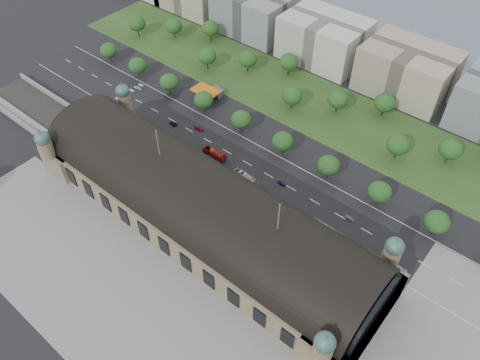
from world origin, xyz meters
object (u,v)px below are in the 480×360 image
Objects in this scene: traffic_car_3 at (199,129)px; parked_car_0 at (145,135)px; parked_car_5 at (152,140)px; bus_mid at (246,178)px; bus_west at (215,154)px; bus_east at (326,230)px; parked_car_3 at (172,151)px; petrol_station at (212,92)px; parked_car_4 at (149,131)px; traffic_car_4 at (281,183)px; parked_car_6 at (183,154)px; traffic_car_1 at (139,88)px; traffic_car_5 at (349,218)px; parked_car_2 at (165,148)px; traffic_car_2 at (173,123)px; parked_car_1 at (138,126)px; traffic_car_6 at (399,269)px.

traffic_car_3 is 0.96× the size of parked_car_0.
parked_car_5 is 50.62m from bus_mid.
bus_west is 0.94× the size of bus_east.
parked_car_0 reaches higher than parked_car_3.
petrol_station reaches higher than bus_east.
parked_car_4 is at bearing -152.47° from parked_car_5.
bus_mid is (-13.02, -8.08, 1.11)m from traffic_car_4.
bus_mid is at bearing 68.34° from parked_car_6.
petrol_station is at bearing -60.13° from traffic_car_1.
parked_car_2 is at bearing 99.48° from traffic_car_5.
parked_car_4 reaches higher than traffic_car_3.
parked_car_0 is at bearing -10.38° from traffic_car_2.
bus_west is (18.23, -9.24, 1.04)m from traffic_car_3.
bus_west reaches higher than parked_car_0.
parked_car_6 is at bearing 93.52° from bus_east.
traffic_car_4 is 70.11m from parked_car_0.
parked_car_3 is at bearing 107.46° from bus_mid.
bus_mid is at bearing -100.96° from traffic_car_1.
parked_car_3 reaches higher than traffic_car_5.
parked_car_5 is at bearing -121.69° from parked_car_3.
bus_mid is at bearing 69.69° from parked_car_5.
traffic_car_3 reaches higher than traffic_car_5.
bus_mid is (49.94, 8.18, 0.98)m from parked_car_5.
parked_car_2 is 1.20× the size of parked_car_3.
traffic_car_3 reaches higher than traffic_car_2.
bus_mid reaches higher than parked_car_2.
parked_car_1 is 0.99× the size of parked_car_5.
bus_east is at bearing 64.13° from parked_car_5.
traffic_car_2 is 15.56m from parked_car_0.
bus_mid is (37.42, 7.69, 1.02)m from parked_car_3.
parked_car_3 is 1.02× the size of parked_car_4.
bus_mid reaches higher than traffic_car_5.
petrol_station is at bearing 159.40° from parked_car_2.
parked_car_4 reaches higher than parked_car_6.
petrol_station is at bearing 153.29° from parked_car_5.
traffic_car_4 is 0.88× the size of parked_car_6.
traffic_car_1 is 0.80× the size of parked_car_0.
petrol_station is 44.44m from parked_car_0.
parked_car_5 is at bearing 35.23° from parked_car_4.
traffic_car_3 is at bearing 116.80° from traffic_car_2.
traffic_car_6 is (26.09, -9.29, 0.16)m from traffic_car_5.
traffic_car_6 is at bearing -84.36° from bus_east.
bus_east reaches higher than parked_car_1.
petrol_station is 46.52m from parked_car_6.
parked_car_1 is at bearing 95.66° from traffic_car_5.
parked_car_1 is 1.28× the size of parked_car_3.
traffic_car_2 is at bearing -155.38° from parked_car_6.
parked_car_1 is 104.71m from bus_east.
parked_car_2 is at bearing -117.04° from parked_car_3.
traffic_car_5 is 0.90× the size of parked_car_6.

